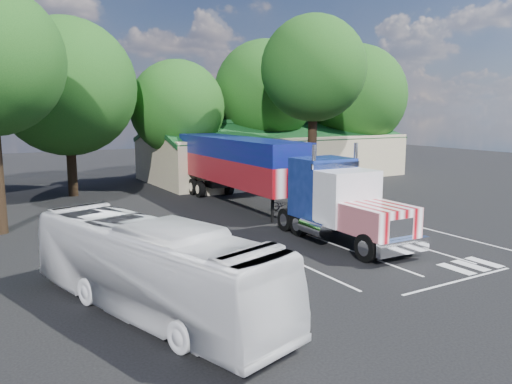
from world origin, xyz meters
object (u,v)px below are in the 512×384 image
woman (376,228)px  bicycle (283,205)px  semi_truck (259,170)px  silver_sedan (247,181)px  tour_bus (151,267)px

woman → bicycle: (1.00, 9.40, -0.52)m
semi_truck → woman: size_ratio=12.09×
semi_truck → woman: bearing=-86.1°
silver_sedan → woman: bearing=-177.0°
tour_bus → woman: bearing=-6.9°
bicycle → semi_truck: bearing=127.7°
bicycle → silver_sedan: silver_sedan is taller
semi_truck → bicycle: semi_truck is taller
semi_truck → silver_sedan: 9.21m
semi_truck → tour_bus: size_ratio=2.13×
silver_sedan → semi_truck: bearing=168.7°
tour_bus → silver_sedan: tour_bus is taller
semi_truck → bicycle: (1.48, -0.60, -2.28)m
semi_truck → silver_sedan: size_ratio=5.23×
woman → silver_sedan: woman is taller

